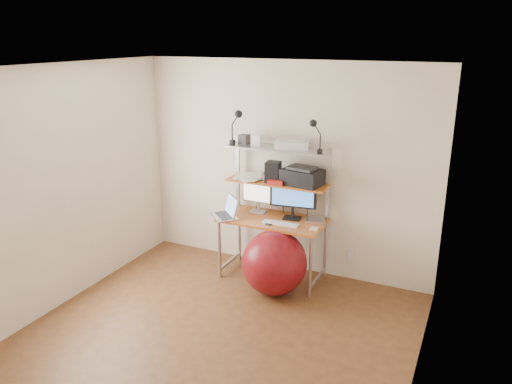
% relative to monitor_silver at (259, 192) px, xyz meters
% --- Properties ---
extents(room, '(3.60, 3.60, 3.60)m').
position_rel_monitor_silver_xyz_m(room, '(0.24, -1.58, 0.27)').
color(room, brown).
rests_on(room, ground).
extents(computer_desk, '(1.20, 0.60, 1.57)m').
position_rel_monitor_silver_xyz_m(computer_desk, '(0.24, -0.08, -0.03)').
color(computer_desk, '#C36D26').
rests_on(computer_desk, ground).
extents(desktop, '(1.20, 0.60, 0.00)m').
position_rel_monitor_silver_xyz_m(desktop, '(0.24, -0.14, -0.24)').
color(desktop, '#C36D26').
rests_on(desktop, computer_desk).
extents(mid_shelf, '(1.18, 0.34, 0.00)m').
position_rel_monitor_silver_xyz_m(mid_shelf, '(0.24, -0.01, 0.17)').
color(mid_shelf, '#C36D26').
rests_on(mid_shelf, computer_desk).
extents(top_shelf, '(1.18, 0.34, 0.00)m').
position_rel_monitor_silver_xyz_m(top_shelf, '(0.24, -0.01, 0.57)').
color(top_shelf, '#A3A3A8').
rests_on(top_shelf, computer_desk).
extents(floor, '(3.60, 3.60, 0.00)m').
position_rel_monitor_silver_xyz_m(floor, '(0.24, -1.58, -0.98)').
color(floor, brown).
rests_on(floor, ground).
extents(wall_outlet, '(0.08, 0.01, 0.12)m').
position_rel_monitor_silver_xyz_m(wall_outlet, '(1.09, 0.20, -0.68)').
color(wall_outlet, silver).
rests_on(wall_outlet, room).
extents(monitor_silver, '(0.41, 0.15, 0.46)m').
position_rel_monitor_silver_xyz_m(monitor_silver, '(0.00, 0.00, 0.00)').
color(monitor_silver, '#B1B0B5').
rests_on(monitor_silver, desktop).
extents(monitor_black, '(0.54, 0.18, 0.54)m').
position_rel_monitor_silver_xyz_m(monitor_black, '(0.44, -0.03, 0.03)').
color(monitor_black, black).
rests_on(monitor_black, desktop).
extents(laptop, '(0.45, 0.44, 0.31)m').
position_rel_monitor_silver_xyz_m(laptop, '(-0.26, -0.29, -0.19)').
color(laptop, '#BDBDC1').
rests_on(laptop, desktop).
extents(keyboard, '(0.42, 0.13, 0.01)m').
position_rel_monitor_silver_xyz_m(keyboard, '(0.39, -0.26, -0.24)').
color(keyboard, silver).
rests_on(keyboard, desktop).
extents(mouse, '(0.09, 0.06, 0.02)m').
position_rel_monitor_silver_xyz_m(mouse, '(0.78, -0.26, -0.23)').
color(mouse, silver).
rests_on(mouse, desktop).
extents(mac_mini, '(0.26, 0.26, 0.04)m').
position_rel_monitor_silver_xyz_m(mac_mini, '(0.72, -0.03, -0.22)').
color(mac_mini, '#BDBDC1').
rests_on(mac_mini, desktop).
extents(phone, '(0.10, 0.13, 0.01)m').
position_rel_monitor_silver_xyz_m(phone, '(0.29, -0.30, -0.24)').
color(phone, black).
rests_on(phone, desktop).
extents(printer, '(0.48, 0.36, 0.21)m').
position_rel_monitor_silver_xyz_m(printer, '(0.54, -0.01, 0.26)').
color(printer, black).
rests_on(printer, mid_shelf).
extents(nas_cube, '(0.18, 0.18, 0.23)m').
position_rel_monitor_silver_xyz_m(nas_cube, '(0.20, -0.04, 0.28)').
color(nas_cube, black).
rests_on(nas_cube, mid_shelf).
extents(red_box, '(0.19, 0.14, 0.05)m').
position_rel_monitor_silver_xyz_m(red_box, '(0.26, -0.12, 0.19)').
color(red_box, red).
rests_on(red_box, mid_shelf).
extents(scanner, '(0.42, 0.33, 0.10)m').
position_rel_monitor_silver_xyz_m(scanner, '(0.40, 0.01, 0.61)').
color(scanner, silver).
rests_on(scanner, top_shelf).
extents(box_white, '(0.11, 0.10, 0.13)m').
position_rel_monitor_silver_xyz_m(box_white, '(-0.01, -0.04, 0.63)').
color(box_white, silver).
rests_on(box_white, top_shelf).
extents(box_grey, '(0.12, 0.12, 0.11)m').
position_rel_monitor_silver_xyz_m(box_grey, '(-0.18, -0.01, 0.62)').
color(box_grey, '#2D2E30').
rests_on(box_grey, top_shelf).
extents(clip_lamp_left, '(0.16, 0.09, 0.40)m').
position_rel_monitor_silver_xyz_m(clip_lamp_left, '(-0.23, -0.09, 0.86)').
color(clip_lamp_left, black).
rests_on(clip_lamp_left, top_shelf).
extents(clip_lamp_right, '(0.14, 0.08, 0.36)m').
position_rel_monitor_silver_xyz_m(clip_lamp_right, '(0.70, -0.10, 0.83)').
color(clip_lamp_right, black).
rests_on(clip_lamp_right, top_shelf).
extents(exercise_ball, '(0.72, 0.72, 0.72)m').
position_rel_monitor_silver_xyz_m(exercise_ball, '(0.41, -0.47, -0.62)').
color(exercise_ball, maroon).
rests_on(exercise_ball, floor).
extents(paper_stack, '(0.42, 0.44, 0.03)m').
position_rel_monitor_silver_xyz_m(paper_stack, '(-0.12, -0.01, 0.18)').
color(paper_stack, white).
rests_on(paper_stack, mid_shelf).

